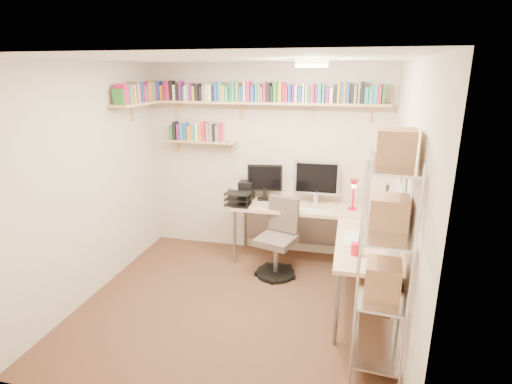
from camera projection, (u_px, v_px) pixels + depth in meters
ground at (235, 305)px, 4.27m from camera, size 3.20×3.20×0.00m
room_shell at (233, 163)px, 3.82m from camera, size 3.24×3.04×2.52m
wall_shelves at (230, 102)px, 4.99m from camera, size 3.12×1.09×0.80m
corner_desk at (312, 214)px, 4.79m from camera, size 2.03×1.98×1.32m
office_chair at (278, 243)px, 4.83m from camera, size 0.52×0.53×0.95m
wire_rack at (388, 228)px, 3.13m from camera, size 0.45×0.82×1.99m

